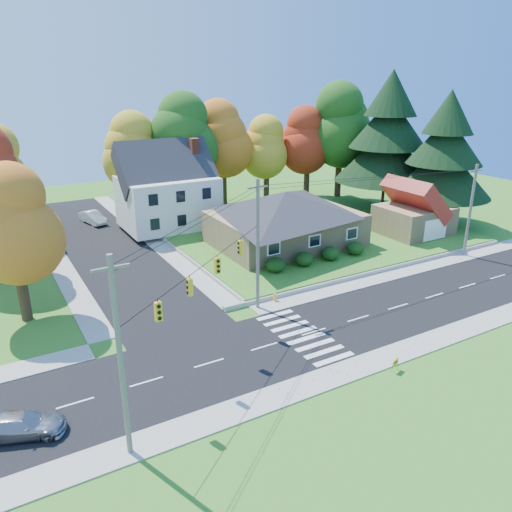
{
  "coord_description": "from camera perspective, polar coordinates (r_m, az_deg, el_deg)",
  "views": [
    {
      "loc": [
        -18.81,
        -24.6,
        16.86
      ],
      "look_at": [
        -0.03,
        8.0,
        3.1
      ],
      "focal_mm": 35.0,
      "sensor_mm": 36.0,
      "label": 1
    }
  ],
  "objects": [
    {
      "name": "tree_lot_5",
      "position": [
        70.94,
        9.7,
        14.49
      ],
      "size": [
        8.4,
        8.4,
        15.64
      ],
      "color": "#3F2A19",
      "rests_on": "lawn"
    },
    {
      "name": "sidewalk_north",
      "position": [
        38.89,
        2.26,
        -5.54
      ],
      "size": [
        90.0,
        2.0,
        0.08
      ],
      "primitive_type": "cube",
      "color": "#9C9A90",
      "rests_on": "ground"
    },
    {
      "name": "tree_lot_4",
      "position": [
        70.3,
        5.96,
        13.01
      ],
      "size": [
        6.72,
        6.72,
        12.51
      ],
      "color": "#3F2A19",
      "rests_on": "lawn"
    },
    {
      "name": "colonial_house",
      "position": [
        57.21,
        -10.07,
        7.4
      ],
      "size": [
        10.4,
        8.4,
        9.6
      ],
      "color": "silver",
      "rests_on": "lawn"
    },
    {
      "name": "traffic_infrastructure",
      "position": [
        34.04,
        5.42,
        -0.12
      ],
      "size": [
        38.1,
        10.66,
        10.0
      ],
      "color": "#666059",
      "rests_on": "ground"
    },
    {
      "name": "ground",
      "position": [
        35.26,
        6.62,
        -8.62
      ],
      "size": [
        120.0,
        120.0,
        0.0
      ],
      "primitive_type": "plane",
      "color": "#3D7923"
    },
    {
      "name": "silver_sedan",
      "position": [
        28.35,
        -25.24,
        -17.05
      ],
      "size": [
        4.54,
        3.08,
        1.22
      ],
      "primitive_type": "imported",
      "rotation": [
        0.0,
        0.0,
        1.21
      ],
      "color": "#9797A0",
      "rests_on": "road_main"
    },
    {
      "name": "tree_lot_1",
      "position": [
        62.37,
        -8.51,
        13.22
      ],
      "size": [
        7.84,
        7.84,
        14.6
      ],
      "color": "#3F2A19",
      "rests_on": "lawn"
    },
    {
      "name": "sidewalk_south",
      "position": [
        31.95,
        12.04,
        -12.17
      ],
      "size": [
        90.0,
        2.0,
        0.08
      ],
      "primitive_type": "cube",
      "color": "#9C9A90",
      "rests_on": "ground"
    },
    {
      "name": "road_cross",
      "position": [
        54.41,
        -16.98,
        1.16
      ],
      "size": [
        8.0,
        44.0,
        0.02
      ],
      "primitive_type": "cube",
      "color": "black",
      "rests_on": "ground"
    },
    {
      "name": "tree_lot_0",
      "position": [
        61.56,
        -14.09,
        11.53
      ],
      "size": [
        6.72,
        6.72,
        12.51
      ],
      "color": "#3F2A19",
      "rests_on": "lawn"
    },
    {
      "name": "tree_lot_3",
      "position": [
        67.92,
        1.22,
        12.31
      ],
      "size": [
        6.16,
        6.16,
        11.47
      ],
      "color": "#3F2A19",
      "rests_on": "lawn"
    },
    {
      "name": "road_main",
      "position": [
        35.25,
        6.63,
        -8.61
      ],
      "size": [
        90.0,
        8.0,
        0.02
      ],
      "primitive_type": "cube",
      "color": "black",
      "rests_on": "ground"
    },
    {
      "name": "fire_hydrant",
      "position": [
        39.29,
        2.18,
        -4.77
      ],
      "size": [
        0.42,
        0.32,
        0.73
      ],
      "color": "gold",
      "rests_on": "ground"
    },
    {
      "name": "white_car",
      "position": [
        62.69,
        -18.12,
        4.2
      ],
      "size": [
        2.58,
        4.68,
        1.46
      ],
      "primitive_type": "imported",
      "rotation": [
        0.0,
        0.0,
        0.25
      ],
      "color": "silver",
      "rests_on": "road_cross"
    },
    {
      "name": "conifer_east_b",
      "position": [
        61.27,
        20.72,
        10.78
      ],
      "size": [
        11.2,
        11.2,
        14.84
      ],
      "color": "#3F2A19",
      "rests_on": "lawn"
    },
    {
      "name": "conifer_east_a",
      "position": [
        65.77,
        14.86,
        12.93
      ],
      "size": [
        12.8,
        12.8,
        16.96
      ],
      "color": "#3F2A19",
      "rests_on": "lawn"
    },
    {
      "name": "tree_lot_2",
      "position": [
        65.77,
        -3.84,
        13.16
      ],
      "size": [
        7.28,
        7.28,
        13.56
      ],
      "color": "#3F2A19",
      "rests_on": "lawn"
    },
    {
      "name": "yard_sign",
      "position": [
        31.68,
        15.65,
        -11.65
      ],
      "size": [
        0.63,
        0.26,
        0.82
      ],
      "color": "black",
      "rests_on": "ground"
    },
    {
      "name": "lawn",
      "position": [
        58.02,
        4.76,
        3.39
      ],
      "size": [
        30.0,
        30.0,
        0.5
      ],
      "primitive_type": "cube",
      "color": "#3D7923",
      "rests_on": "ground"
    },
    {
      "name": "hedge_row",
      "position": [
        46.07,
        7.02,
        -0.01
      ],
      "size": [
        10.7,
        1.7,
        1.27
      ],
      "color": "#163A10",
      "rests_on": "lawn"
    },
    {
      "name": "tree_west_0",
      "position": [
        37.91,
        -26.18,
        3.16
      ],
      "size": [
        6.16,
        6.16,
        11.47
      ],
      "color": "#3F2A19",
      "rests_on": "ground"
    },
    {
      "name": "ranch_house",
      "position": [
        50.51,
        3.38,
        4.45
      ],
      "size": [
        14.6,
        10.6,
        5.4
      ],
      "color": "tan",
      "rests_on": "lawn"
    },
    {
      "name": "garage",
      "position": [
        56.57,
        17.66,
        4.8
      ],
      "size": [
        7.3,
        6.3,
        4.6
      ],
      "color": "tan",
      "rests_on": "lawn"
    }
  ]
}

